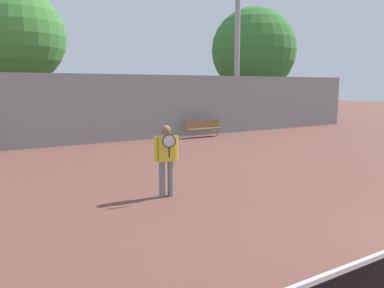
{
  "coord_description": "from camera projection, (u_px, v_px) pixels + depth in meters",
  "views": [
    {
      "loc": [
        -6.74,
        -1.94,
        2.58
      ],
      "look_at": [
        -1.43,
        6.83,
        0.97
      ],
      "focal_mm": 35.0,
      "sensor_mm": 36.0,
      "label": 1
    }
  ],
  "objects": [
    {
      "name": "bench_courtside_far",
      "position": [
        203.0,
        127.0,
        18.82
      ],
      "size": [
        2.0,
        0.4,
        0.85
      ],
      "color": "brown",
      "rests_on": "ground_plane"
    },
    {
      "name": "tree_green_broad",
      "position": [
        254.0,
        51.0,
        28.24
      ],
      "size": [
        6.35,
        6.35,
        8.35
      ],
      "color": "brown",
      "rests_on": "ground_plane"
    },
    {
      "name": "tennis_player",
      "position": [
        166.0,
        156.0,
        8.63
      ],
      "size": [
        0.56,
        0.46,
        1.68
      ],
      "rotation": [
        0.0,
        0.0,
        -0.22
      ],
      "color": "slate",
      "rests_on": "ground_plane"
    },
    {
      "name": "back_fence",
      "position": [
        134.0,
        108.0,
        17.48
      ],
      "size": [
        29.17,
        0.06,
        3.08
      ],
      "color": "gray",
      "rests_on": "ground_plane"
    },
    {
      "name": "tree_green_tall",
      "position": [
        18.0,
        37.0,
        17.99
      ],
      "size": [
        4.51,
        4.51,
        7.15
      ],
      "color": "brown",
      "rests_on": "ground_plane"
    },
    {
      "name": "light_pole_near_left",
      "position": [
        237.0,
        42.0,
        20.19
      ],
      "size": [
        0.9,
        0.6,
        8.54
      ],
      "color": "#939399",
      "rests_on": "ground_plane"
    }
  ]
}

